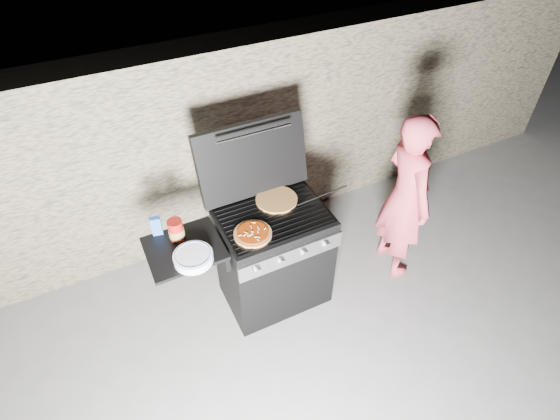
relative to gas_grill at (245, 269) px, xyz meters
name	(u,v)px	position (x,y,z in m)	size (l,w,h in m)	color
ground	(275,293)	(0.25, 0.00, -0.46)	(50.00, 50.00, 0.00)	slate
stone_wall	(222,144)	(0.25, 1.05, 0.44)	(8.00, 0.35, 1.80)	#8B7E5D
gas_grill	(245,269)	(0.00, 0.00, 0.00)	(1.34, 0.79, 0.91)	black
pizza_topped	(253,233)	(0.04, -0.11, 0.47)	(0.26, 0.26, 0.03)	tan
pizza_plain	(277,199)	(0.34, 0.15, 0.46)	(0.31, 0.31, 0.02)	gold
sauce_jar	(176,230)	(-0.43, 0.10, 0.53)	(0.10, 0.10, 0.16)	#A01510
blue_carton	(156,226)	(-0.54, 0.20, 0.52)	(0.07, 0.04, 0.15)	#2852A8
plate_stack	(193,257)	(-0.40, -0.14, 0.48)	(0.26, 0.26, 0.06)	white
person	(405,198)	(1.36, -0.13, 0.31)	(0.55, 0.36, 1.52)	#D74454
tongs	(322,196)	(0.65, 0.00, 0.50)	(0.01, 0.01, 0.41)	black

